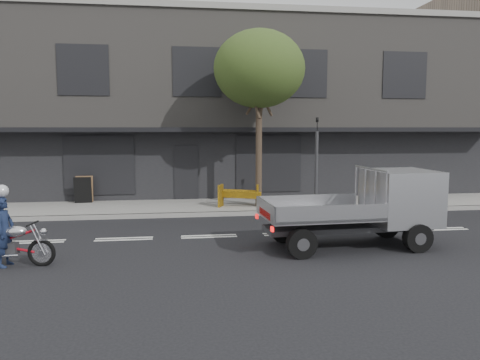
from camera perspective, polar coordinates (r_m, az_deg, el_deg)
name	(u,v)px	position (r m, az deg, el deg)	size (l,w,h in m)	color
ground	(209,236)	(13.62, -3.80, -6.88)	(80.00, 80.00, 0.00)	black
sidewalk	(200,207)	(18.20, -4.85, -3.28)	(32.00, 3.20, 0.15)	gray
kerb	(203,214)	(16.63, -4.56, -4.20)	(32.00, 0.20, 0.15)	gray
building_main	(193,111)	(24.56, -5.75, 8.39)	(26.00, 10.00, 8.00)	slate
street_tree	(259,69)	(17.83, 2.35, 13.32)	(3.40, 3.40, 6.74)	#382B21
traffic_light_pole	(316,168)	(17.41, 9.29, 1.45)	(0.12, 0.12, 3.50)	#2D2D30
motorcycle	(12,243)	(11.85, -26.03, -6.96)	(1.96, 0.57, 1.01)	black
rider	(4,232)	(11.84, -26.79, -5.64)	(0.58, 0.38, 1.59)	#16213E
flatbed_ute	(386,201)	(12.98, 17.35, -2.44)	(4.62, 2.08, 2.10)	black
construction_barrier	(241,196)	(17.56, 0.09, -1.91)	(1.57, 0.63, 0.88)	#FEAD0D
sandwich_board	(83,190)	(19.48, -18.61, -1.17)	(0.67, 0.44, 1.05)	black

